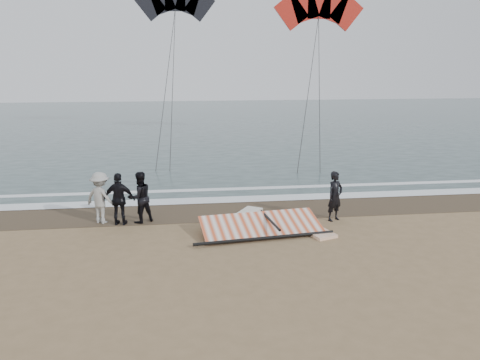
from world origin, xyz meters
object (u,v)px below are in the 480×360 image
object	(u,v)px
board_cream	(242,217)
sail_rig	(259,226)
man_main	(335,196)
board_white	(307,226)

from	to	relation	value
board_cream	sail_rig	xyz separation A→B (m)	(0.39, -1.49, 0.14)
man_main	sail_rig	distance (m)	3.18
man_main	board_white	xyz separation A→B (m)	(-1.21, -0.66, -0.87)
board_white	board_cream	size ratio (longest dim) A/B	1.07
board_cream	man_main	bearing A→B (deg)	22.18
man_main	sail_rig	world-z (taller)	man_main
man_main	board_cream	distance (m)	3.53
board_cream	sail_rig	distance (m)	1.55
board_white	sail_rig	bearing A→B (deg)	167.71
man_main	sail_rig	size ratio (longest dim) A/B	0.39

